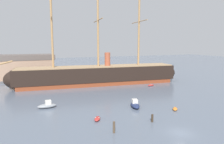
# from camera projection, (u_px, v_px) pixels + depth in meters

# --- Properties ---
(ground_plane) EXTENTS (400.00, 400.00, 0.00)m
(ground_plane) POSITION_uv_depth(u_px,v_px,m) (181.00, 133.00, 35.12)
(ground_plane) COLOR slate
(tall_ship) EXTENTS (71.02, 18.00, 34.20)m
(tall_ship) POSITION_uv_depth(u_px,v_px,m) (98.00, 75.00, 76.70)
(tall_ship) COLOR brown
(tall_ship) RESTS_ON ground
(dinghy_foreground_left) EXTENTS (2.21, 2.78, 0.60)m
(dinghy_foreground_left) POSITION_uv_depth(u_px,v_px,m) (97.00, 119.00, 41.08)
(dinghy_foreground_left) COLOR #B22D28
(dinghy_foreground_left) RESTS_ON ground
(dinghy_foreground_right) EXTENTS (2.41, 2.54, 0.58)m
(dinghy_foreground_right) POSITION_uv_depth(u_px,v_px,m) (175.00, 109.00, 47.42)
(dinghy_foreground_right) COLOR orange
(dinghy_foreground_right) RESTS_ON ground
(motorboat_near_centre) EXTENTS (3.13, 5.00, 1.95)m
(motorboat_near_centre) POSITION_uv_depth(u_px,v_px,m) (135.00, 105.00, 49.29)
(motorboat_near_centre) COLOR #1E284C
(motorboat_near_centre) RESTS_ON ground
(motorboat_mid_left) EXTENTS (4.44, 1.93, 1.85)m
(motorboat_mid_left) POSITION_uv_depth(u_px,v_px,m) (47.00, 105.00, 48.84)
(motorboat_mid_left) COLOR gray
(motorboat_mid_left) RESTS_ON ground
(dinghy_alongside_stern) EXTENTS (2.87, 1.61, 0.64)m
(dinghy_alongside_stern) POSITION_uv_depth(u_px,v_px,m) (151.00, 85.00, 74.14)
(dinghy_alongside_stern) COLOR #B22D28
(dinghy_alongside_stern) RESTS_ON ground
(dinghy_far_left) EXTENTS (2.36, 2.74, 0.60)m
(dinghy_far_left) POSITION_uv_depth(u_px,v_px,m) (9.00, 86.00, 73.10)
(dinghy_far_left) COLOR silver
(dinghy_far_left) RESTS_ON ground
(dinghy_far_right) EXTENTS (2.31, 1.58, 0.50)m
(dinghy_far_right) POSITION_uv_depth(u_px,v_px,m) (151.00, 77.00, 92.00)
(dinghy_far_right) COLOR #1E284C
(dinghy_far_right) RESTS_ON ground
(motorboat_distant_centre) EXTENTS (4.54, 2.73, 1.78)m
(motorboat_distant_centre) POSITION_uv_depth(u_px,v_px,m) (87.00, 76.00, 93.19)
(motorboat_distant_centre) COLOR #7FB2D6
(motorboat_distant_centre) RESTS_ON ground
(mooring_piling_nearest) EXTENTS (0.42, 0.42, 2.02)m
(mooring_piling_nearest) POSITION_uv_depth(u_px,v_px,m) (114.00, 127.00, 35.13)
(mooring_piling_nearest) COLOR #4C3D2D
(mooring_piling_nearest) RESTS_ON ground
(mooring_piling_left_pair) EXTENTS (0.44, 0.44, 1.54)m
(mooring_piling_left_pair) POSITION_uv_depth(u_px,v_px,m) (152.00, 118.00, 40.05)
(mooring_piling_left_pair) COLOR #382B1E
(mooring_piling_left_pair) RESTS_ON ground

